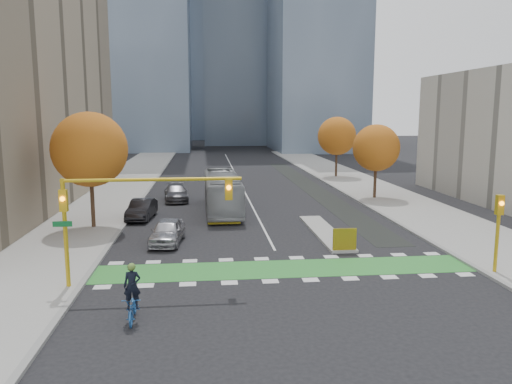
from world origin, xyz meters
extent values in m
plane|color=black|center=(0.00, 0.00, 0.00)|extent=(300.00, 300.00, 0.00)
cube|color=gray|center=(-13.50, 20.00, 0.07)|extent=(7.00, 120.00, 0.15)
cube|color=gray|center=(13.50, 20.00, 0.07)|extent=(7.00, 120.00, 0.15)
cube|color=gray|center=(-10.00, 20.00, 0.07)|extent=(0.30, 120.00, 0.16)
cube|color=gray|center=(10.00, 20.00, 0.07)|extent=(0.30, 120.00, 0.16)
cube|color=#2B842E|center=(0.00, 1.50, 0.01)|extent=(20.00, 3.00, 0.01)
cube|color=silver|center=(0.00, 40.00, 0.01)|extent=(0.15, 70.00, 0.01)
cube|color=black|center=(7.50, 30.00, 0.01)|extent=(2.50, 50.00, 0.01)
cube|color=gray|center=(4.00, 9.00, 0.08)|extent=(1.60, 10.00, 0.16)
cube|color=yellow|center=(4.00, 4.20, 0.80)|extent=(1.40, 0.12, 1.30)
cube|color=#47566B|center=(20.00, 85.00, 30.00)|extent=(18.00, 24.00, 60.00)
cube|color=#47566B|center=(-4.00, 140.00, 40.00)|extent=(26.00, 26.00, 80.00)
cylinder|color=#332114|center=(-12.00, 12.00, 2.62)|extent=(0.28, 0.28, 5.25)
sphere|color=#A66314|center=(-12.00, 12.00, 5.62)|extent=(5.20, 5.20, 5.20)
cylinder|color=#332114|center=(12.00, 22.00, 2.27)|extent=(0.28, 0.28, 4.55)
sphere|color=#A66314|center=(12.00, 22.00, 4.88)|extent=(4.40, 4.40, 4.40)
cylinder|color=#332114|center=(12.50, 38.00, 2.45)|extent=(0.28, 0.28, 4.90)
sphere|color=#A66314|center=(12.50, 38.00, 5.25)|extent=(4.80, 4.80, 4.80)
cylinder|color=#BF9914|center=(-10.50, -0.50, 2.60)|extent=(0.20, 0.20, 5.20)
cylinder|color=#BF9914|center=(-6.50, -0.50, 5.10)|extent=(8.20, 0.16, 0.16)
cube|color=#BF9914|center=(-10.50, -0.50, 4.20)|extent=(0.35, 0.28, 1.00)
sphere|color=orange|center=(-10.50, -0.68, 4.30)|extent=(0.22, 0.22, 0.22)
cube|color=#BF9914|center=(-3.00, -0.50, 4.60)|extent=(0.35, 0.28, 1.00)
sphere|color=orange|center=(-3.00, -0.68, 4.70)|extent=(0.22, 0.22, 0.22)
cube|color=#0C5926|center=(-10.50, -0.90, 3.20)|extent=(0.85, 0.04, 0.25)
cylinder|color=#BF9914|center=(10.50, -0.50, 2.00)|extent=(0.18, 0.18, 4.00)
cube|color=#BF9914|center=(10.50, -0.50, 3.60)|extent=(0.35, 0.28, 1.00)
sphere|color=orange|center=(10.50, -0.68, 3.70)|extent=(0.22, 0.22, 0.22)
imported|color=#22579D|center=(-7.00, -4.46, 0.54)|extent=(0.77, 2.06, 1.07)
imported|color=black|center=(-7.00, -4.46, 1.45)|extent=(0.68, 0.46, 1.82)
sphere|color=#597F2D|center=(-7.00, -4.46, 2.21)|extent=(0.31, 0.31, 0.31)
imported|color=#989C9F|center=(-2.67, 17.43, 1.62)|extent=(2.88, 11.65, 3.23)
imported|color=#ABABB0|center=(-6.50, 7.41, 0.77)|extent=(2.32, 4.70, 1.54)
imported|color=black|center=(-9.00, 15.00, 0.76)|extent=(2.08, 4.75, 1.52)
imported|color=#4B4A4F|center=(-6.80, 22.90, 0.75)|extent=(2.60, 5.36, 1.50)
camera|label=1|loc=(-4.10, -23.53, 8.13)|focal=35.00mm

